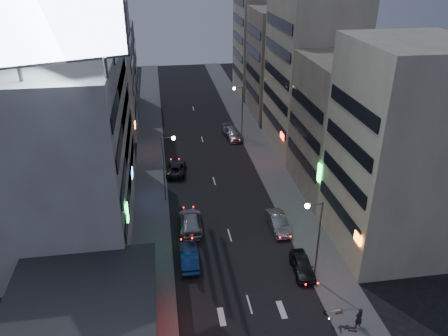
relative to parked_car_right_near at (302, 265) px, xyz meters
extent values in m
cube|color=#4C4C4F|center=(-13.60, 22.71, -0.68)|extent=(4.00, 120.00, 0.12)
cube|color=#4C4C4F|center=(2.40, 22.71, -0.68)|extent=(4.00, 120.00, 0.12)
cube|color=beige|center=(-19.60, -5.29, 1.06)|extent=(8.00, 12.00, 3.60)
cube|color=black|center=(-18.60, -5.29, 3.01)|extent=(11.00, 13.00, 0.25)
cube|color=black|center=(-14.50, -5.29, 2.36)|extent=(0.12, 4.00, 0.90)
cube|color=#FF1E14|center=(-14.42, -5.29, 2.36)|extent=(0.04, 3.70, 0.70)
cube|color=#B9BAB4|center=(-22.60, 12.71, 8.26)|extent=(14.00, 24.00, 18.00)
cube|color=beige|center=(9.40, 3.21, 9.26)|extent=(10.00, 11.00, 20.00)
cube|color=tan|center=(9.90, 14.71, 7.26)|extent=(11.00, 12.00, 16.00)
cube|color=beige|center=(9.40, 27.71, 10.26)|extent=(10.00, 14.00, 22.00)
cube|color=#B9BAB4|center=(-21.10, 37.71, 9.26)|extent=(11.00, 10.00, 20.00)
cube|color=gray|center=(-21.60, 50.71, 6.76)|extent=(12.00, 10.00, 15.00)
cube|color=tan|center=(9.90, 42.71, 8.26)|extent=(11.00, 12.00, 18.00)
cube|color=beige|center=(10.40, 56.71, 11.26)|extent=(12.00, 12.00, 24.00)
cylinder|color=#595B60|center=(-21.60, 2.71, 18.01)|extent=(0.30, 0.30, 1.50)
cylinder|color=#595B60|center=(-15.60, 2.71, 18.01)|extent=(0.30, 0.30, 1.50)
cube|color=black|center=(-18.60, 2.71, 20.96)|extent=(9.52, 3.75, 5.00)
cube|color=#BED5FE|center=(-18.52, 2.50, 20.96)|extent=(9.04, 3.34, 4.60)
cylinder|color=#595B60|center=(0.70, -1.29, 3.38)|extent=(0.16, 0.16, 8.00)
cylinder|color=#595B60|center=(0.00, -1.29, 7.28)|extent=(1.40, 0.10, 0.10)
sphere|color=#FFD88C|center=(-0.60, -1.29, 7.18)|extent=(0.44, 0.44, 0.44)
cylinder|color=#595B60|center=(-11.90, 14.71, 3.38)|extent=(0.16, 0.16, 8.00)
cylinder|color=#595B60|center=(-11.20, 14.71, 7.28)|extent=(1.40, 0.10, 0.10)
sphere|color=#FFD88C|center=(-10.60, 14.71, 7.18)|extent=(0.44, 0.44, 0.44)
cylinder|color=#595B60|center=(0.70, 32.71, 3.38)|extent=(0.16, 0.16, 8.00)
cylinder|color=#595B60|center=(0.00, 32.71, 7.28)|extent=(1.40, 0.10, 0.10)
sphere|color=#FFD88C|center=(-0.60, 32.71, 7.18)|extent=(0.44, 0.44, 0.44)
imported|color=#232327|center=(0.00, 0.00, 0.00)|extent=(2.03, 4.46, 1.49)
imported|color=#97999F|center=(-0.35, 7.10, 0.04)|extent=(1.74, 4.76, 1.56)
imported|color=#222327|center=(-10.25, 21.80, -0.03)|extent=(2.97, 5.38, 1.43)
imported|color=#9E9FA6|center=(-0.81, 32.48, 0.06)|extent=(2.92, 5.78, 1.61)
imported|color=navy|center=(-10.11, 2.84, 0.04)|extent=(1.75, 4.79, 1.57)
imported|color=#A9AEB2|center=(-9.46, 8.64, 0.08)|extent=(2.51, 5.73, 1.64)
imported|color=black|center=(2.22, -7.05, 0.30)|extent=(0.76, 0.59, 1.85)
camera|label=1|loc=(-11.92, -30.11, 25.70)|focal=35.00mm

